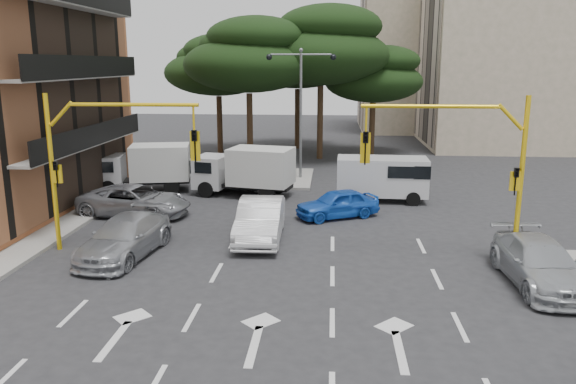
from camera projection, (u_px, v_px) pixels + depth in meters
name	position (u px, v px, depth m)	size (l,w,h in m)	color
ground	(274.00, 274.00, 19.24)	(120.00, 120.00, 0.00)	#28282B
median_strip	(300.00, 178.00, 34.76)	(1.40, 6.00, 0.15)	gray
apartment_beige_near	(551.00, 35.00, 46.69)	(20.20, 12.15, 18.70)	tan
apartment_beige_far	(438.00, 50.00, 59.10)	(16.20, 12.15, 16.70)	tan
pine_left_near	(249.00, 55.00, 39.15)	(9.15, 9.15, 10.23)	#382616
pine_center	(322.00, 45.00, 40.55)	(9.98, 9.98, 11.16)	#382616
pine_left_far	(219.00, 65.00, 43.42)	(8.32, 8.32, 9.30)	#382616
pine_right	(375.00, 74.00, 42.66)	(7.49, 7.49, 8.37)	#382616
pine_back	(298.00, 56.00, 45.72)	(9.15, 9.15, 10.23)	#382616
signal_mast_right	(471.00, 156.00, 19.78)	(5.79, 0.37, 6.00)	yellow
signal_mast_left	(97.00, 151.00, 20.81)	(5.79, 0.37, 6.00)	yellow
street_lamp_center	(301.00, 91.00, 33.55)	(4.16, 0.36, 7.77)	slate
car_white_hatch	(260.00, 220.00, 22.90)	(1.74, 5.00, 1.65)	silver
car_blue_compact	(337.00, 204.00, 26.16)	(1.57, 3.91, 1.33)	blue
car_silver_wagon	(125.00, 237.00, 20.92)	(2.06, 5.06, 1.47)	#9D9FA5
car_silver_cross_a	(135.00, 201.00, 26.43)	(2.43, 5.27, 1.46)	gray
car_silver_cross_b	(235.00, 178.00, 31.98)	(1.61, 4.00, 1.36)	gray
car_silver_parked	(539.00, 263.00, 18.21)	(2.05, 5.04, 1.46)	#ACAFB4
van_white	(382.00, 179.00, 29.31)	(2.10, 4.64, 2.32)	silver
box_truck_a	(143.00, 168.00, 31.40)	(2.23, 5.31, 2.61)	silver
box_truck_b	(244.00, 172.00, 30.32)	(2.27, 5.40, 2.66)	silver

